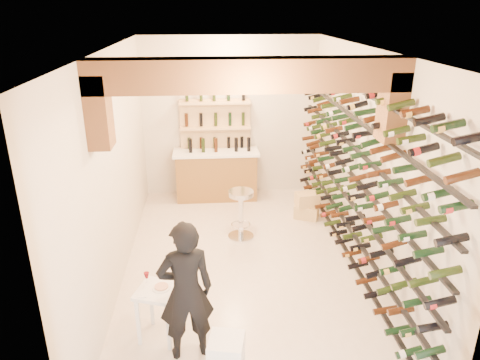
% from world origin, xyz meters
% --- Properties ---
extents(ground, '(6.00, 6.00, 0.00)m').
position_xyz_m(ground, '(0.00, 0.00, 0.00)').
color(ground, beige).
rests_on(ground, ground).
extents(room_shell, '(3.52, 6.02, 3.21)m').
position_xyz_m(room_shell, '(0.00, -0.26, 2.25)').
color(room_shell, beige).
rests_on(room_shell, ground).
extents(wine_rack, '(0.32, 5.70, 2.56)m').
position_xyz_m(wine_rack, '(1.53, 0.00, 1.55)').
color(wine_rack, black).
rests_on(wine_rack, ground).
extents(back_counter, '(1.70, 0.62, 1.29)m').
position_xyz_m(back_counter, '(-0.30, 2.65, 0.53)').
color(back_counter, olive).
rests_on(back_counter, ground).
extents(back_shelving, '(1.40, 0.31, 2.73)m').
position_xyz_m(back_shelving, '(-0.30, 2.89, 1.17)').
color(back_shelving, tan).
rests_on(back_shelving, ground).
extents(tasting_table, '(0.58, 0.58, 0.81)m').
position_xyz_m(tasting_table, '(-1.09, -1.46, 0.55)').
color(tasting_table, white).
rests_on(tasting_table, ground).
extents(white_stool, '(0.43, 0.43, 0.46)m').
position_xyz_m(white_stool, '(-0.33, -2.11, 0.23)').
color(white_stool, white).
rests_on(white_stool, ground).
extents(person, '(0.68, 0.51, 1.67)m').
position_xyz_m(person, '(-0.75, -1.77, 0.84)').
color(person, black).
rests_on(person, ground).
extents(chrome_barstool, '(0.44, 0.44, 0.86)m').
position_xyz_m(chrome_barstool, '(0.06, 0.92, 0.50)').
color(chrome_barstool, silver).
rests_on(chrome_barstool, ground).
extents(crate_lower, '(0.51, 0.44, 0.26)m').
position_xyz_m(crate_lower, '(1.34, 1.59, 0.13)').
color(crate_lower, tan).
rests_on(crate_lower, ground).
extents(crate_upper, '(0.44, 0.34, 0.24)m').
position_xyz_m(crate_upper, '(1.34, 1.59, 0.38)').
color(crate_upper, tan).
rests_on(crate_upper, crate_lower).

